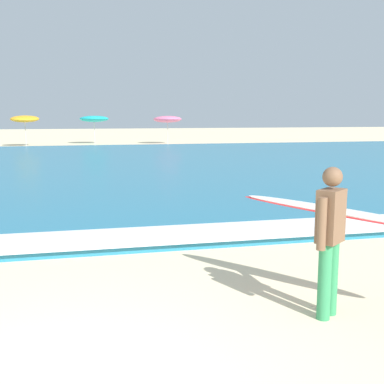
# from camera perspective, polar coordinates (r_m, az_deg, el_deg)

# --- Properties ---
(sea) EXTENTS (120.00, 28.00, 0.14)m
(sea) POSITION_cam_1_polar(r_m,az_deg,el_deg) (21.97, -13.82, 2.96)
(sea) COLOR teal
(sea) RESTS_ON ground
(surf_foam) EXTENTS (120.00, 1.41, 0.01)m
(surf_foam) POSITION_cam_1_polar(r_m,az_deg,el_deg) (8.73, -14.44, -5.50)
(surf_foam) COLOR white
(surf_foam) RESTS_ON sea
(surfer_with_board) EXTENTS (2.03, 2.49, 1.73)m
(surfer_with_board) POSITION_cam_1_polar(r_m,az_deg,el_deg) (5.89, 16.91, -3.67)
(surfer_with_board) COLOR #338E56
(surfer_with_board) RESTS_ON ground
(beach_umbrella_2) EXTENTS (2.02, 2.05, 2.32)m
(beach_umbrella_2) POSITION_cam_1_polar(r_m,az_deg,el_deg) (37.67, -19.03, 8.11)
(beach_umbrella_2) COLOR beige
(beach_umbrella_2) RESTS_ON ground
(beach_umbrella_3) EXTENTS (2.29, 2.30, 2.27)m
(beach_umbrella_3) POSITION_cam_1_polar(r_m,az_deg,el_deg) (39.78, -11.41, 8.41)
(beach_umbrella_3) COLOR beige
(beach_umbrella_3) RESTS_ON ground
(beach_umbrella_4) EXTENTS (2.24, 2.26, 2.25)m
(beach_umbrella_4) POSITION_cam_1_polar(r_m,az_deg,el_deg) (38.99, -2.89, 8.52)
(beach_umbrella_4) COLOR beige
(beach_umbrella_4) RESTS_ON ground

